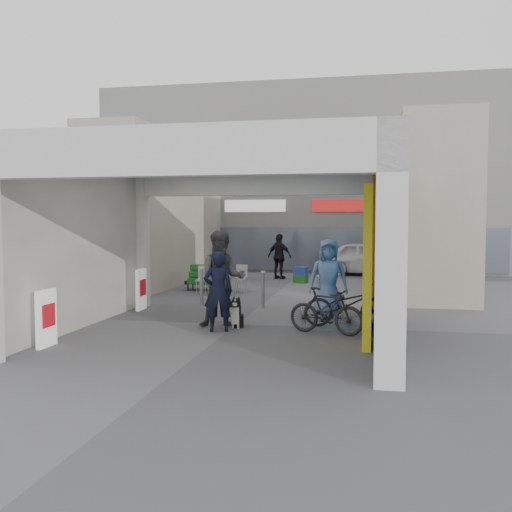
% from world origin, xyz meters
% --- Properties ---
extents(ground, '(90.00, 90.00, 0.00)m').
position_xyz_m(ground, '(0.00, 0.00, 0.00)').
color(ground, '#5A5A5F').
rests_on(ground, ground).
extents(arcade_canopy, '(6.40, 6.45, 6.40)m').
position_xyz_m(arcade_canopy, '(0.54, -0.82, 2.30)').
color(arcade_canopy, silver).
rests_on(arcade_canopy, ground).
extents(far_building, '(18.00, 4.08, 8.00)m').
position_xyz_m(far_building, '(-0.00, 13.99, 3.99)').
color(far_building, silver).
rests_on(far_building, ground).
extents(plaza_bldg_left, '(2.00, 9.00, 5.00)m').
position_xyz_m(plaza_bldg_left, '(-4.50, 7.50, 2.50)').
color(plaza_bldg_left, '#ADA690').
rests_on(plaza_bldg_left, ground).
extents(plaza_bldg_right, '(2.00, 9.00, 5.00)m').
position_xyz_m(plaza_bldg_right, '(4.50, 7.50, 2.50)').
color(plaza_bldg_right, '#ADA690').
rests_on(plaza_bldg_right, ground).
extents(bollard_left, '(0.09, 0.09, 0.96)m').
position_xyz_m(bollard_left, '(-1.52, 2.53, 0.48)').
color(bollard_left, gray).
rests_on(bollard_left, ground).
extents(bollard_center, '(0.09, 0.09, 0.91)m').
position_xyz_m(bollard_center, '(0.14, 2.32, 0.46)').
color(bollard_center, gray).
rests_on(bollard_center, ground).
extents(bollard_right, '(0.09, 0.09, 0.82)m').
position_xyz_m(bollard_right, '(1.52, 2.46, 0.41)').
color(bollard_right, gray).
rests_on(bollard_right, ground).
extents(advert_board_near, '(0.10, 0.55, 1.00)m').
position_xyz_m(advert_board_near, '(-2.75, -2.73, 0.51)').
color(advert_board_near, white).
rests_on(advert_board_near, ground).
extents(advert_board_far, '(0.12, 0.55, 1.00)m').
position_xyz_m(advert_board_far, '(-2.75, 1.46, 0.51)').
color(advert_board_far, white).
rests_on(advert_board_far, ground).
extents(cafe_set, '(1.38, 1.11, 0.83)m').
position_xyz_m(cafe_set, '(-1.68, 5.07, 0.29)').
color(cafe_set, '#B3B3B9').
rests_on(cafe_set, ground).
extents(produce_stand, '(1.21, 0.65, 0.79)m').
position_xyz_m(produce_stand, '(-2.30, 5.57, 0.31)').
color(produce_stand, black).
rests_on(produce_stand, ground).
extents(crate_stack, '(0.53, 0.46, 0.56)m').
position_xyz_m(crate_stack, '(0.38, 8.24, 0.28)').
color(crate_stack, '#185519').
rests_on(crate_stack, ground).
extents(border_collie, '(0.24, 0.47, 0.65)m').
position_xyz_m(border_collie, '(0.08, -0.34, 0.26)').
color(border_collie, black).
rests_on(border_collie, ground).
extents(man_with_dog, '(0.66, 0.53, 1.59)m').
position_xyz_m(man_with_dog, '(-0.18, -0.82, 0.79)').
color(man_with_dog, black).
rests_on(man_with_dog, ground).
extents(man_back_turned, '(1.13, 0.98, 1.99)m').
position_xyz_m(man_back_turned, '(-0.22, -0.34, 0.99)').
color(man_back_turned, '#444446').
rests_on(man_back_turned, ground).
extents(man_elderly, '(0.93, 0.66, 1.78)m').
position_xyz_m(man_elderly, '(1.84, 1.19, 0.89)').
color(man_elderly, '#5C7CB4').
rests_on(man_elderly, ground).
extents(man_crates, '(1.07, 0.76, 1.69)m').
position_xyz_m(man_crates, '(-0.55, 9.43, 0.85)').
color(man_crates, black).
rests_on(man_crates, ground).
extents(bicycle_front, '(1.84, 0.97, 0.92)m').
position_xyz_m(bicycle_front, '(2.28, 0.24, 0.46)').
color(bicycle_front, black).
rests_on(bicycle_front, ground).
extents(bicycle_rear, '(1.55, 0.82, 0.90)m').
position_xyz_m(bicycle_rear, '(1.93, -0.66, 0.45)').
color(bicycle_rear, black).
rests_on(bicycle_rear, ground).
extents(white_van, '(4.20, 2.21, 1.36)m').
position_xyz_m(white_van, '(2.77, 11.50, 0.68)').
color(white_van, white).
rests_on(white_van, ground).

